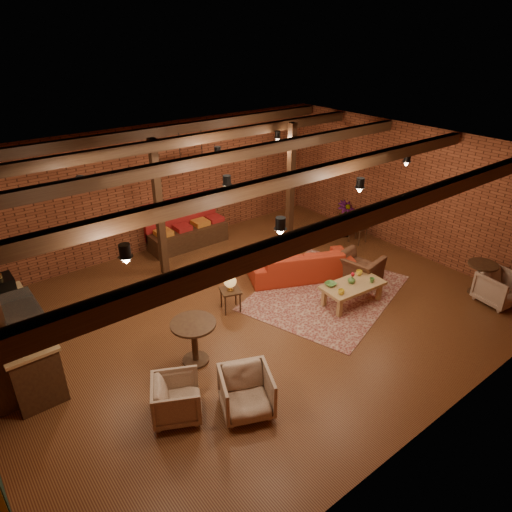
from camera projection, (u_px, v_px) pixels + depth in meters
floor at (251, 312)px, 9.43m from camera, size 10.00×10.00×0.00m
ceiling at (250, 160)px, 7.97m from camera, size 10.00×8.00×0.02m
wall_back at (155, 189)px, 11.51m from camera, size 10.00×0.02×3.20m
wall_front at (437, 347)px, 5.89m from camera, size 10.00×0.02×3.20m
wall_right at (409, 190)px, 11.42m from camera, size 0.02×8.00×3.20m
ceiling_beams at (250, 166)px, 8.02m from camera, size 9.80×6.40×0.22m
ceiling_pipe at (203, 160)px, 9.25m from camera, size 9.60×0.12×0.12m
post_left at (159, 210)px, 10.20m from camera, size 0.16×0.16×3.20m
post_right at (291, 187)px, 11.63m from camera, size 0.16×0.16×3.20m
service_counter at (17, 331)px, 7.53m from camera, size 0.80×2.50×1.60m
plant_counter at (14, 302)px, 7.54m from camera, size 0.35×0.39×0.30m
banquette at (188, 228)px, 12.02m from camera, size 2.10×0.70×1.00m
service_sign at (192, 163)px, 10.86m from camera, size 0.86×0.06×0.30m
ceiling_spotlights at (250, 178)px, 8.12m from camera, size 6.40×4.40×0.28m
rug at (326, 292)px, 10.11m from camera, size 4.08×3.57×0.01m
sofa at (300, 263)px, 10.60m from camera, size 2.56×1.83×0.70m
coffee_table at (352, 286)px, 9.55m from camera, size 1.40×0.78×0.72m
side_table_lamp at (230, 284)px, 9.23m from camera, size 0.49×0.49×0.81m
round_table_left at (194, 336)px, 7.82m from camera, size 0.78×0.78×0.82m
armchair_a at (177, 397)px, 6.80m from camera, size 0.91×0.93×0.73m
armchair_b at (246, 391)px, 6.87m from camera, size 0.98×0.95×0.78m
armchair_right at (359, 264)px, 10.43m from camera, size 0.77×1.04×0.83m
side_table_book at (358, 228)px, 12.24m from camera, size 0.44×0.44×0.47m
round_table_right at (481, 274)px, 9.87m from camera, size 0.62×0.62×0.73m
armchair_far at (499, 287)px, 9.58m from camera, size 0.83×0.79×0.77m
plant_tall at (348, 185)px, 12.20m from camera, size 1.67×1.67×2.92m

